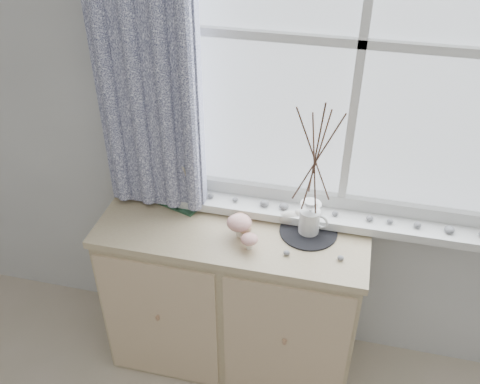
{
  "coord_description": "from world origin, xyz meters",
  "views": [
    {
      "loc": [
        0.3,
        0.01,
        2.35
      ],
      "look_at": [
        -0.1,
        1.7,
        1.1
      ],
      "focal_mm": 40.0,
      "sensor_mm": 36.0,
      "label": 1
    }
  ],
  "objects": [
    {
      "name": "sideboard",
      "position": [
        -0.15,
        1.75,
        0.43
      ],
      "size": [
        1.2,
        0.45,
        0.85
      ],
      "color": "tan",
      "rests_on": "ground"
    },
    {
      "name": "botanical_book",
      "position": [
        -0.49,
        1.87,
        0.98
      ],
      "size": [
        0.4,
        0.24,
        0.26
      ],
      "primitive_type": null,
      "rotation": [
        0.0,
        0.0,
        -0.32
      ],
      "color": "#20422D",
      "rests_on": "sideboard"
    },
    {
      "name": "toadstool_cluster",
      "position": [
        -0.09,
        1.71,
        0.91
      ],
      "size": [
        0.15,
        0.16,
        0.1
      ],
      "color": "white",
      "rests_on": "sideboard"
    },
    {
      "name": "wooden_eggs",
      "position": [
        -0.11,
        1.78,
        0.88
      ],
      "size": [
        0.1,
        0.11,
        0.07
      ],
      "color": "tan",
      "rests_on": "sideboard"
    },
    {
      "name": "songbird_figurine",
      "position": [
        0.09,
        1.87,
        0.89
      ],
      "size": [
        0.15,
        0.1,
        0.07
      ],
      "primitive_type": null,
      "rotation": [
        0.0,
        0.0,
        0.3
      ],
      "color": "silver",
      "rests_on": "sideboard"
    },
    {
      "name": "crocheted_doily",
      "position": [
        0.18,
        1.82,
        0.85
      ],
      "size": [
        0.25,
        0.25,
        0.01
      ],
      "primitive_type": "cylinder",
      "color": "black",
      "rests_on": "sideboard"
    },
    {
      "name": "twig_pitcher",
      "position": [
        0.18,
        1.82,
        1.24
      ],
      "size": [
        0.31,
        0.31,
        0.68
      ],
      "rotation": [
        0.0,
        0.0,
        -0.36
      ],
      "color": "white",
      "rests_on": "crocheted_doily"
    },
    {
      "name": "sideboard_pebbles",
      "position": [
        0.2,
        1.72,
        0.86
      ],
      "size": [
        0.25,
        0.18,
        0.02
      ],
      "color": "gray",
      "rests_on": "sideboard"
    }
  ]
}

